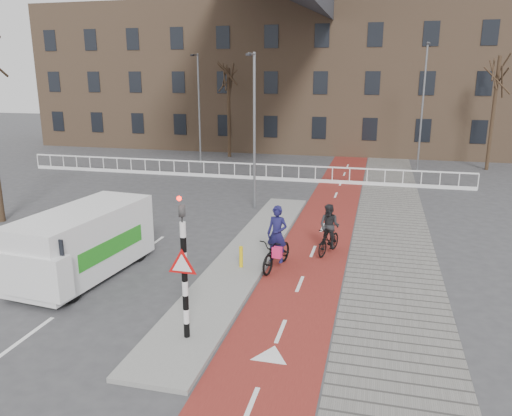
# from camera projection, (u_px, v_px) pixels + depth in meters

# --- Properties ---
(ground) EXTENTS (120.00, 120.00, 0.00)m
(ground) POSITION_uv_depth(u_px,v_px,m) (235.00, 307.00, 13.76)
(ground) COLOR #38383A
(ground) RESTS_ON ground
(bike_lane) EXTENTS (2.50, 60.00, 0.01)m
(bike_lane) POSITION_uv_depth(u_px,v_px,m) (328.00, 215.00, 22.78)
(bike_lane) COLOR maroon
(bike_lane) RESTS_ON ground
(sidewalk) EXTENTS (3.00, 60.00, 0.01)m
(sidewalk) POSITION_uv_depth(u_px,v_px,m) (391.00, 219.00, 22.12)
(sidewalk) COLOR slate
(sidewalk) RESTS_ON ground
(curb_island) EXTENTS (1.80, 16.00, 0.12)m
(curb_island) POSITION_uv_depth(u_px,v_px,m) (247.00, 254.00, 17.65)
(curb_island) COLOR gray
(curb_island) RESTS_ON ground
(traffic_signal) EXTENTS (0.80, 0.80, 3.68)m
(traffic_signal) POSITION_uv_depth(u_px,v_px,m) (184.00, 264.00, 11.49)
(traffic_signal) COLOR black
(traffic_signal) RESTS_ON curb_island
(bollard) EXTENTS (0.12, 0.12, 0.70)m
(bollard) POSITION_uv_depth(u_px,v_px,m) (241.00, 257.00, 16.24)
(bollard) COLOR yellow
(bollard) RESTS_ON curb_island
(cyclist_near) EXTENTS (1.13, 2.17, 2.13)m
(cyclist_near) POSITION_uv_depth(u_px,v_px,m) (277.00, 248.00, 16.33)
(cyclist_near) COLOR black
(cyclist_near) RESTS_ON bike_lane
(cyclist_far) EXTENTS (0.98, 1.73, 1.81)m
(cyclist_far) POSITION_uv_depth(u_px,v_px,m) (329.00, 233.00, 17.69)
(cyclist_far) COLOR black
(cyclist_far) RESTS_ON bike_lane
(van) EXTENTS (2.50, 5.19, 2.16)m
(van) POSITION_uv_depth(u_px,v_px,m) (83.00, 242.00, 15.66)
(van) COLOR silver
(van) RESTS_ON ground
(railing) EXTENTS (28.00, 0.10, 0.99)m
(railing) POSITION_uv_depth(u_px,v_px,m) (235.00, 173.00, 30.78)
(railing) COLOR silver
(railing) RESTS_ON ground
(townhouse_row) EXTENTS (46.00, 10.00, 15.90)m
(townhouse_row) POSITION_uv_depth(u_px,v_px,m) (306.00, 55.00, 42.42)
(townhouse_row) COLOR #7F6047
(townhouse_row) RESTS_ON ground
(tree_mid) EXTENTS (0.27, 0.27, 6.69)m
(tree_mid) POSITION_uv_depth(u_px,v_px,m) (229.00, 113.00, 38.12)
(tree_mid) COLOR black
(tree_mid) RESTS_ON ground
(tree_right) EXTENTS (0.23, 0.23, 7.38)m
(tree_right) POSITION_uv_depth(u_px,v_px,m) (493.00, 114.00, 32.66)
(tree_right) COLOR black
(tree_right) RESTS_ON ground
(streetlight_near) EXTENTS (0.12, 0.12, 7.18)m
(streetlight_near) POSITION_uv_depth(u_px,v_px,m) (254.00, 133.00, 23.00)
(streetlight_near) COLOR slate
(streetlight_near) RESTS_ON ground
(streetlight_left) EXTENTS (0.12, 0.12, 7.57)m
(streetlight_left) POSITION_uv_depth(u_px,v_px,m) (199.00, 111.00, 34.47)
(streetlight_left) COLOR slate
(streetlight_left) RESTS_ON ground
(streetlight_right) EXTENTS (0.12, 0.12, 8.17)m
(streetlight_right) POSITION_uv_depth(u_px,v_px,m) (422.00, 109.00, 32.11)
(streetlight_right) COLOR slate
(streetlight_right) RESTS_ON ground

